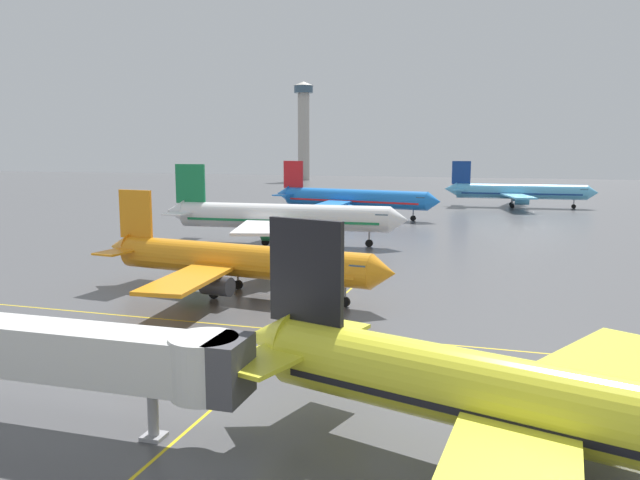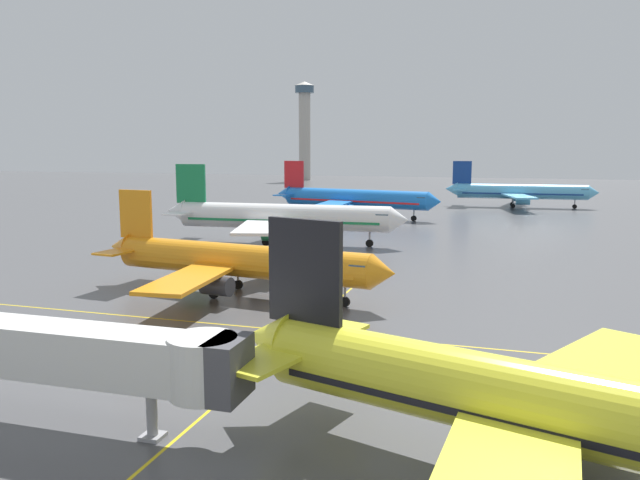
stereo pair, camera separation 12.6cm
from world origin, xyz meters
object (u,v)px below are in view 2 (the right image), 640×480
(control_tower, at_px, (305,124))
(airliner_second_row, at_px, (236,261))
(airliner_front_gate, at_px, (571,413))
(airliner_far_left_stand, at_px, (353,199))
(airliner_third_row, at_px, (280,217))
(jet_bridge, at_px, (76,353))
(airliner_far_right_stand, at_px, (519,192))

(control_tower, bearing_deg, airliner_second_row, -73.20)
(airliner_front_gate, relative_size, control_tower, 0.80)
(airliner_front_gate, bearing_deg, airliner_far_left_stand, 109.02)
(airliner_third_row, distance_m, jet_bridge, 64.09)
(airliner_front_gate, height_order, airliner_far_left_stand, airliner_far_left_stand)
(airliner_third_row, distance_m, airliner_far_right_stand, 80.09)
(airliner_far_left_stand, relative_size, control_tower, 0.86)
(airliner_second_row, distance_m, jet_bridge, 30.31)
(airliner_front_gate, relative_size, airliner_far_right_stand, 0.96)
(airliner_second_row, relative_size, airliner_far_right_stand, 0.90)
(airliner_third_row, bearing_deg, airliner_far_left_stand, 87.35)
(airliner_front_gate, distance_m, airliner_far_left_stand, 106.49)
(airliner_far_right_stand, bearing_deg, jet_bridge, -99.52)
(airliner_front_gate, bearing_deg, airliner_far_right_stand, 90.58)
(airliner_front_gate, relative_size, jet_bridge, 1.59)
(airliner_second_row, relative_size, airliner_far_left_stand, 0.87)
(airliner_second_row, relative_size, airliner_third_row, 0.85)
(airliner_third_row, height_order, jet_bridge, airliner_third_row)
(airliner_front_gate, height_order, airliner_far_right_stand, airliner_far_right_stand)
(airliner_second_row, distance_m, airliner_far_left_stand, 71.41)
(airliner_third_row, height_order, airliner_far_right_stand, airliner_third_row)
(airliner_third_row, bearing_deg, control_tower, 107.42)
(airliner_third_row, xyz_separation_m, jet_bridge, (12.49, -62.86, -0.04))
(airliner_second_row, bearing_deg, airliner_third_row, 103.32)
(airliner_third_row, distance_m, airliner_far_left_stand, 38.27)
(airliner_front_gate, height_order, jet_bridge, airliner_front_gate)
(airliner_far_left_stand, xyz_separation_m, jet_bridge, (10.72, -101.09, 0.07))
(airliner_third_row, bearing_deg, airliner_front_gate, -59.71)
(airliner_second_row, xyz_separation_m, airliner_third_row, (-7.80, 32.93, 0.64))
(airliner_far_right_stand, height_order, control_tower, control_tower)
(airliner_far_left_stand, bearing_deg, airliner_far_right_stand, 45.37)
(airliner_far_right_stand, distance_m, control_tower, 143.74)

